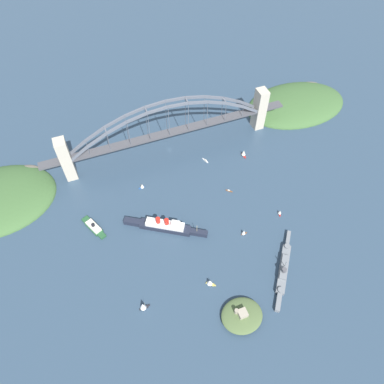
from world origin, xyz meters
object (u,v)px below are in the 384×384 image
harbor_ferry_steamer (94,227)px  small_boat_5 (229,191)px  fort_island_mid_harbor (242,315)px  small_boat_1 (142,186)px  small_boat_4 (205,160)px  seaplane_taxiing_near_bridge (136,140)px  small_boat_2 (244,153)px  small_boat_6 (143,306)px  small_boat_3 (244,232)px  small_boat_7 (210,282)px  ocean_liner (165,226)px  naval_cruiser (284,269)px  harbor_arch_bridge (168,131)px  small_boat_0 (280,212)px

harbor_ferry_steamer → small_boat_5: 154.37m
fort_island_mid_harbor → small_boat_1: 180.31m
fort_island_mid_harbor → small_boat_4: size_ratio=3.91×
harbor_ferry_steamer → seaplane_taxiing_near_bridge: (-77.07, -109.50, -0.17)m
small_boat_2 → small_boat_6: size_ratio=0.82×
seaplane_taxiing_near_bridge → small_boat_5: bearing=123.8°
small_boat_1 → small_boat_6: 141.28m
small_boat_2 → small_boat_4: 48.10m
small_boat_3 → small_boat_6: size_ratio=0.67×
small_boat_7 → ocean_liner: bearing=-74.7°
fort_island_mid_harbor → small_boat_5: bearing=-109.9°
small_boat_4 → small_boat_6: 192.59m
fort_island_mid_harbor → small_boat_4: fort_island_mid_harbor is taller
naval_cruiser → small_boat_4: (16.22, -161.57, -2.39)m
naval_cruiser → small_boat_6: (138.15, -12.57, 2.15)m
small_boat_1 → small_boat_2: (-130.97, -4.72, 0.99)m
harbor_arch_bridge → fort_island_mid_harbor: bearing=88.2°
fort_island_mid_harbor → small_boat_6: bearing=-26.0°
small_boat_2 → small_boat_5: size_ratio=1.44×
ocean_liner → seaplane_taxiing_near_bridge: 137.35m
ocean_liner → small_boat_4: size_ratio=8.23×
harbor_arch_bridge → small_boat_2: size_ratio=32.17×
small_boat_6 → harbor_ferry_steamer: bearing=-76.3°
ocean_liner → small_boat_2: 140.52m
naval_cruiser → small_boat_2: bearing=-101.4°
fort_island_mid_harbor → harbor_ferry_steamer: bearing=-53.3°
harbor_arch_bridge → fort_island_mid_harbor: 223.78m
fort_island_mid_harbor → small_boat_3: size_ratio=4.95×
fort_island_mid_harbor → small_boat_1: size_ratio=4.90×
small_boat_5 → harbor_arch_bridge: bearing=-64.1°
harbor_arch_bridge → seaplane_taxiing_near_bridge: (35.04, -28.57, -28.96)m
small_boat_5 → small_boat_0: bearing=128.6°
seaplane_taxiing_near_bridge → small_boat_4: bearing=138.2°
ocean_liner → seaplane_taxiing_near_bridge: ocean_liner is taller
harbor_ferry_steamer → small_boat_4: harbor_ferry_steamer is taller
ocean_liner → small_boat_1: 62.30m
harbor_ferry_steamer → small_boat_1: bearing=-151.5°
naval_cruiser → seaplane_taxiing_near_bridge: (85.92, -223.87, -1.07)m
ocean_liner → small_boat_7: bearing=105.3°
small_boat_0 → small_boat_2: bearing=-90.8°
fort_island_mid_harbor → small_boat_6: (80.42, -39.29, 1.49)m
small_boat_2 → small_boat_7: (103.48, 140.82, -0.17)m
small_boat_6 → small_boat_5: bearing=-143.5°
small_boat_1 → small_boat_6: small_boat_6 is taller
naval_cruiser → small_boat_1: 179.07m
small_boat_3 → seaplane_taxiing_near_bridge: bearing=-68.6°
small_boat_0 → fort_island_mid_harbor: bearing=44.9°
naval_cruiser → small_boat_5: (8.73, -108.51, -2.41)m
harbor_arch_bridge → naval_cruiser: bearing=104.6°
harbor_ferry_steamer → harbor_arch_bridge: bearing=-144.2°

